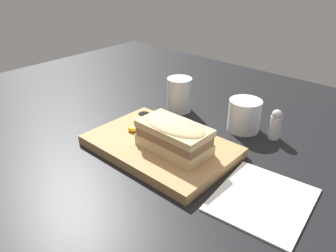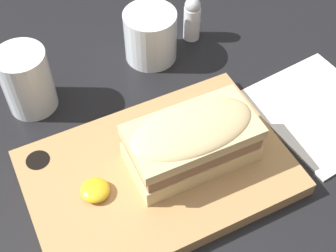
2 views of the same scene
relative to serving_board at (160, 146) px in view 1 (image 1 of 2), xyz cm
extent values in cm
cube|color=black|center=(-4.31, 5.40, -2.11)|extent=(156.36, 125.49, 2.00)
cube|color=tan|center=(0.09, -0.05, 0.00)|extent=(32.60, 21.66, 2.21)
cylinder|color=black|center=(-13.18, 7.75, 0.60)|extent=(3.03, 3.03, 1.10)
cube|color=#DBBC84|center=(4.49, -0.47, 2.38)|extent=(15.91, 8.57, 2.57)
cube|color=#936B4C|center=(4.49, -0.47, 4.63)|extent=(15.28, 8.23, 1.92)
cube|color=#DBBC84|center=(4.49, -0.47, 6.36)|extent=(15.91, 8.57, 1.54)
ellipsoid|color=#DBBC84|center=(4.49, -0.47, 7.00)|extent=(15.60, 8.40, 2.31)
ellipsoid|color=gold|center=(-8.27, -0.08, 1.80)|extent=(3.52, 3.52, 1.41)
cylinder|color=silver|center=(-10.76, 19.44, 3.70)|extent=(6.98, 6.98, 9.61)
cylinder|color=silver|center=(-10.76, 19.44, 1.26)|extent=(6.15, 6.15, 4.33)
cylinder|color=silver|center=(8.96, 21.34, 2.94)|extent=(8.13, 8.13, 8.10)
cylinder|color=#5B141E|center=(8.96, 21.34, 2.46)|extent=(7.32, 7.32, 6.74)
cube|color=white|center=(25.80, -0.23, -0.91)|extent=(17.82, 19.71, 0.40)
cylinder|color=white|center=(16.83, 22.48, 1.80)|extent=(2.71, 2.71, 5.81)
sphere|color=#B7B7BC|center=(16.83, 22.48, 5.18)|extent=(2.57, 2.57, 2.57)
camera|label=1|loc=(43.95, -46.43, 38.89)|focal=35.00mm
camera|label=2|loc=(-13.31, -30.05, 50.01)|focal=50.00mm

